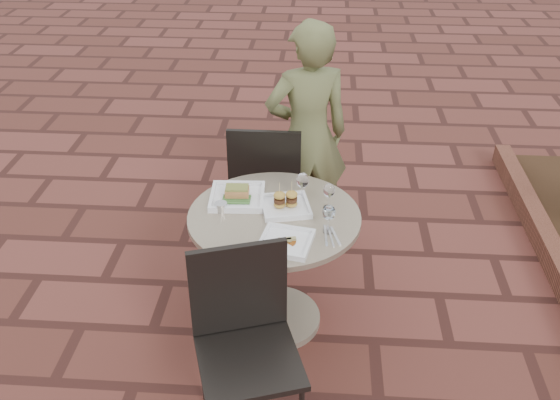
# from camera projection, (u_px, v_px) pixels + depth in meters

# --- Properties ---
(ground) EXTENTS (60.00, 60.00, 0.00)m
(ground) POSITION_uv_depth(u_px,v_px,m) (302.00, 289.00, 3.85)
(ground) COLOR #5C2B24
(ground) RESTS_ON ground
(cafe_table) EXTENTS (0.90, 0.90, 0.73)m
(cafe_table) POSITION_uv_depth(u_px,v_px,m) (274.00, 253.00, 3.36)
(cafe_table) COLOR gray
(cafe_table) RESTS_ON ground
(chair_far) EXTENTS (0.44, 0.44, 0.93)m
(chair_far) POSITION_uv_depth(u_px,v_px,m) (266.00, 179.00, 3.91)
(chair_far) COLOR black
(chair_far) RESTS_ON ground
(chair_near) EXTENTS (0.55, 0.55, 0.93)m
(chair_near) POSITION_uv_depth(u_px,v_px,m) (244.00, 329.00, 2.76)
(chair_near) COLOR black
(chair_near) RESTS_ON ground
(diner) EXTENTS (0.63, 0.51, 1.50)m
(diner) POSITION_uv_depth(u_px,v_px,m) (307.00, 136.00, 3.97)
(diner) COLOR brown
(diner) RESTS_ON ground
(plate_salmon) EXTENTS (0.30, 0.30, 0.08)m
(plate_salmon) POSITION_uv_depth(u_px,v_px,m) (237.00, 196.00, 3.34)
(plate_salmon) COLOR white
(plate_salmon) RESTS_ON cafe_table
(plate_sliders) EXTENTS (0.29, 0.29, 0.16)m
(plate_sliders) POSITION_uv_depth(u_px,v_px,m) (286.00, 204.00, 3.26)
(plate_sliders) COLOR white
(plate_sliders) RESTS_ON cafe_table
(plate_tuna) EXTENTS (0.29, 0.29, 0.03)m
(plate_tuna) POSITION_uv_depth(u_px,v_px,m) (286.00, 242.00, 3.00)
(plate_tuna) COLOR white
(plate_tuna) RESTS_ON cafe_table
(wine_glass_right) EXTENTS (0.06, 0.06, 0.15)m
(wine_glass_right) POSITION_uv_depth(u_px,v_px,m) (329.00, 213.00, 3.04)
(wine_glass_right) COLOR white
(wine_glass_right) RESTS_ON cafe_table
(wine_glass_mid) EXTENTS (0.07, 0.07, 0.16)m
(wine_glass_mid) POSITION_uv_depth(u_px,v_px,m) (303.00, 181.00, 3.29)
(wine_glass_mid) COLOR white
(wine_glass_mid) RESTS_ON cafe_table
(wine_glass_far) EXTENTS (0.06, 0.06, 0.15)m
(wine_glass_far) POSITION_uv_depth(u_px,v_px,m) (329.00, 191.00, 3.23)
(wine_glass_far) COLOR white
(wine_glass_far) RESTS_ON cafe_table
(steel_ramekin) EXTENTS (0.08, 0.08, 0.05)m
(steel_ramekin) POSITION_uv_depth(u_px,v_px,m) (221.00, 207.00, 3.25)
(steel_ramekin) COLOR silver
(steel_ramekin) RESTS_ON cafe_table
(cutlery_set) EXTENTS (0.12, 0.21, 0.00)m
(cutlery_set) POSITION_uv_depth(u_px,v_px,m) (331.00, 236.00, 3.06)
(cutlery_set) COLOR silver
(cutlery_set) RESTS_ON cafe_table
(planter_curb) EXTENTS (0.12, 3.00, 0.15)m
(planter_curb) POSITION_uv_depth(u_px,v_px,m) (555.00, 261.00, 3.96)
(planter_curb) COLOR brown
(planter_curb) RESTS_ON ground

